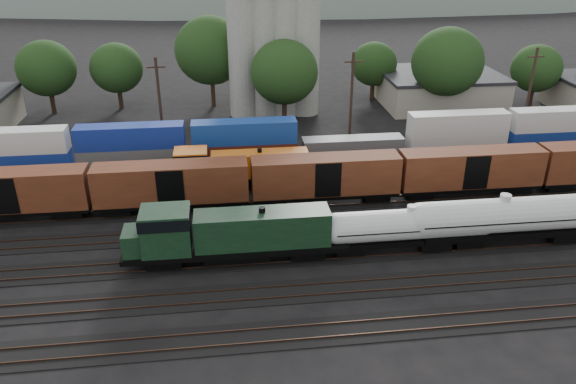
{
  "coord_description": "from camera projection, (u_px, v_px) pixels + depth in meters",
  "views": [
    {
      "loc": [
        -4.39,
        -46.14,
        26.21
      ],
      "look_at": [
        1.43,
        2.0,
        3.0
      ],
      "focal_mm": 35.0,
      "sensor_mm": 36.0,
      "label": 1
    }
  ],
  "objects": [
    {
      "name": "distant_hills",
      "position": [
        272.0,
        22.0,
        297.4
      ],
      "size": [
        860.0,
        286.0,
        130.0
      ],
      "color": "#59665B",
      "rests_on": "ground"
    },
    {
      "name": "tracks",
      "position": [
        276.0,
        230.0,
        53.09
      ],
      "size": [
        180.0,
        33.2,
        0.2
      ],
      "color": "black",
      "rests_on": "ground"
    },
    {
      "name": "green_locomotive",
      "position": [
        223.0,
        234.0,
        46.88
      ],
      "size": [
        18.9,
        3.34,
        5.0
      ],
      "color": "black",
      "rests_on": "ground"
    },
    {
      "name": "tank_car_a",
      "position": [
        410.0,
        226.0,
        48.78
      ],
      "size": [
        15.84,
        2.84,
        4.15
      ],
      "color": "silver",
      "rests_on": "ground"
    },
    {
      "name": "grain_silo",
      "position": [
        272.0,
        39.0,
        80.84
      ],
      "size": [
        13.4,
        5.0,
        29.0
      ],
      "color": "#9E9C91",
      "rests_on": "ground"
    },
    {
      "name": "tank_car_b",
      "position": [
        502.0,
        217.0,
        49.55
      ],
      "size": [
        17.99,
        3.22,
        4.72
      ],
      "color": "silver",
      "rests_on": "ground"
    },
    {
      "name": "ground",
      "position": [
        276.0,
        230.0,
        53.11
      ],
      "size": [
        600.0,
        600.0,
        0.0
      ],
      "primitive_type": "plane",
      "color": "black"
    },
    {
      "name": "utility_poles",
      "position": [
        257.0,
        101.0,
        70.12
      ],
      "size": [
        122.2,
        0.36,
        12.0
      ],
      "color": "black",
      "rests_on": "ground"
    },
    {
      "name": "boxcar_string",
      "position": [
        91.0,
        188.0,
        54.34
      ],
      "size": [
        122.8,
        2.9,
        4.2
      ],
      "color": "black",
      "rests_on": "ground"
    },
    {
      "name": "tree_band",
      "position": [
        276.0,
        64.0,
        82.02
      ],
      "size": [
        161.97,
        21.62,
        14.02
      ],
      "color": "black",
      "rests_on": "ground"
    },
    {
      "name": "container_wall",
      "position": [
        206.0,
        149.0,
        64.61
      ],
      "size": [
        160.0,
        2.6,
        5.8
      ],
      "color": "black",
      "rests_on": "ground"
    },
    {
      "name": "orange_locomotive",
      "position": [
        233.0,
        167.0,
        60.59
      ],
      "size": [
        17.45,
        2.91,
        4.36
      ],
      "color": "black",
      "rests_on": "ground"
    },
    {
      "name": "industrial_sheds",
      "position": [
        296.0,
        98.0,
        84.29
      ],
      "size": [
        119.38,
        17.26,
        5.1
      ],
      "color": "#9E937F",
      "rests_on": "ground"
    }
  ]
}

